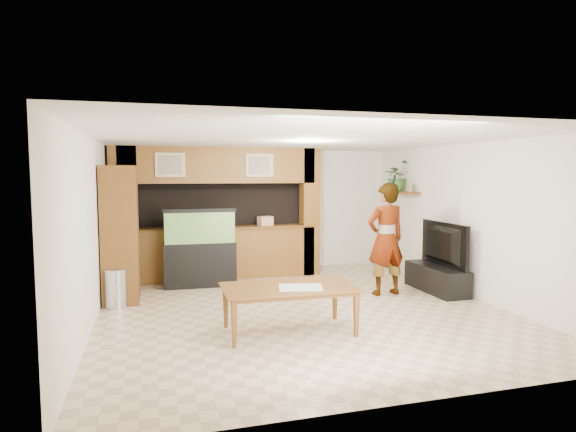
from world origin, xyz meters
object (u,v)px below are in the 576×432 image
object	(u,v)px
television	(437,244)
dining_table	(290,310)
pantry_cabinet	(120,234)
aquarium	(200,248)
person	(386,239)

from	to	relation	value
television	dining_table	size ratio (longest dim) A/B	0.77
pantry_cabinet	dining_table	world-z (taller)	pantry_cabinet
aquarium	television	bearing A→B (deg)	-19.06
person	dining_table	distance (m)	2.70
pantry_cabinet	television	size ratio (longest dim) A/B	1.65
person	dining_table	xyz separation A→B (m)	(-2.15, -1.51, -0.66)
aquarium	person	size ratio (longest dim) A/B	0.75
pantry_cabinet	dining_table	bearing A→B (deg)	-46.35
dining_table	aquarium	bearing A→B (deg)	107.27
dining_table	pantry_cabinet	bearing A→B (deg)	134.78
television	pantry_cabinet	bearing A→B (deg)	81.20
television	aquarium	bearing A→B (deg)	69.03
pantry_cabinet	dining_table	xyz separation A→B (m)	(2.22, -2.32, -0.80)
television	person	world-z (taller)	person
pantry_cabinet	dining_table	size ratio (longest dim) A/B	1.27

